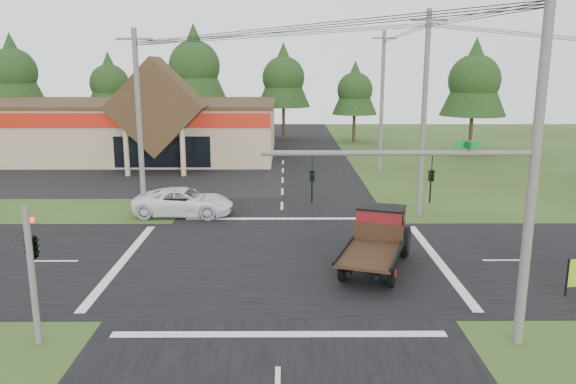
{
  "coord_description": "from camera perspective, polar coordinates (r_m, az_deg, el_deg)",
  "views": [
    {
      "loc": [
        0.22,
        -23.61,
        8.47
      ],
      "look_at": [
        0.35,
        4.23,
        2.2
      ],
      "focal_mm": 35.0,
      "sensor_mm": 36.0,
      "label": 1
    }
  ],
  "objects": [
    {
      "name": "tree_row_e",
      "position": [
        64.13,
        6.82,
        10.43
      ],
      "size": [
        5.04,
        5.04,
        9.09
      ],
      "color": "#332316",
      "rests_on": "ground"
    },
    {
      "name": "cvs_building",
      "position": [
        55.81,
        -16.95,
        6.29
      ],
      "size": [
        30.4,
        18.2,
        9.19
      ],
      "color": "tan",
      "rests_on": "ground"
    },
    {
      "name": "utility_pole_ne",
      "position": [
        32.66,
        13.65,
        7.81
      ],
      "size": [
        2.0,
        0.3,
        11.5
      ],
      "color": "#595651",
      "rests_on": "ground"
    },
    {
      "name": "tree_side_ne",
      "position": [
        56.5,
        18.43,
        10.95
      ],
      "size": [
        6.16,
        6.16,
        11.11
      ],
      "color": "#332316",
      "rests_on": "ground"
    },
    {
      "name": "utility_pole_n",
      "position": [
        46.35,
        9.52,
        9.14
      ],
      "size": [
        2.0,
        0.3,
        11.2
      ],
      "color": "#595651",
      "rests_on": "ground"
    },
    {
      "name": "tree_row_c",
      "position": [
        65.42,
        -9.49,
        12.74
      ],
      "size": [
        7.28,
        7.28,
        13.13
      ],
      "color": "#332316",
      "rests_on": "ground"
    },
    {
      "name": "utility_pole_nr",
      "position": [
        17.91,
        23.75,
        2.51
      ],
      "size": [
        2.0,
        0.3,
        11.0
      ],
      "color": "#595651",
      "rests_on": "ground"
    },
    {
      "name": "white_pickup",
      "position": [
        32.99,
        -10.55,
        -0.99
      ],
      "size": [
        5.81,
        2.94,
        1.58
      ],
      "primitive_type": "imported",
      "rotation": [
        0.0,
        0.0,
        1.51
      ],
      "color": "white",
      "rests_on": "ground"
    },
    {
      "name": "parking_apron",
      "position": [
        45.71,
        -18.39,
        1.38
      ],
      "size": [
        28.0,
        14.0,
        0.02
      ],
      "primitive_type": "cube",
      "color": "black",
      "rests_on": "ground"
    },
    {
      "name": "road_ns",
      "position": [
        25.08,
        -0.76,
        -7.02
      ],
      "size": [
        12.0,
        120.0,
        0.02
      ],
      "primitive_type": "cube",
      "color": "black",
      "rests_on": "ground"
    },
    {
      "name": "tree_row_b",
      "position": [
        68.68,
        -17.7,
        10.63
      ],
      "size": [
        5.6,
        5.6,
        10.1
      ],
      "color": "#332316",
      "rests_on": "ground"
    },
    {
      "name": "traffic_signal_corner",
      "position": [
        18.69,
        -24.7,
        -3.85
      ],
      "size": [
        0.53,
        2.48,
        4.4
      ],
      "color": "#595651",
      "rests_on": "ground"
    },
    {
      "name": "road_ew",
      "position": [
        25.08,
        -0.76,
        -7.02
      ],
      "size": [
        120.0,
        12.0,
        0.02
      ],
      "primitive_type": "cube",
      "color": "black",
      "rests_on": "ground"
    },
    {
      "name": "antique_flatbed_truck",
      "position": [
        24.08,
        8.89,
        -4.92
      ],
      "size": [
        4.1,
        6.39,
        2.5
      ],
      "primitive_type": null,
      "rotation": [
        0.0,
        0.0,
        -0.33
      ],
      "color": "#61130D",
      "rests_on": "ground"
    },
    {
      "name": "tree_row_a",
      "position": [
        70.43,
        -26.2,
        11.08
      ],
      "size": [
        6.72,
        6.72,
        12.12
      ],
      "color": "#332316",
      "rests_on": "ground"
    },
    {
      "name": "utility_pole_nw",
      "position": [
        32.81,
        -14.88,
        6.88
      ],
      "size": [
        2.0,
        0.3,
        10.5
      ],
      "color": "#595651",
      "rests_on": "ground"
    },
    {
      "name": "ground",
      "position": [
        25.09,
        -0.76,
        -7.04
      ],
      "size": [
        120.0,
        120.0,
        0.0
      ],
      "primitive_type": "plane",
      "color": "#304117",
      "rests_on": "ground"
    },
    {
      "name": "tree_row_d",
      "position": [
        65.62,
        -0.47,
        11.74
      ],
      "size": [
        6.16,
        6.16,
        11.11
      ],
      "color": "#332316",
      "rests_on": "ground"
    },
    {
      "name": "traffic_signal_mast",
      "position": [
        17.53,
        18.37,
        -1.31
      ],
      "size": [
        8.12,
        0.24,
        7.0
      ],
      "color": "#595651",
      "rests_on": "ground"
    }
  ]
}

